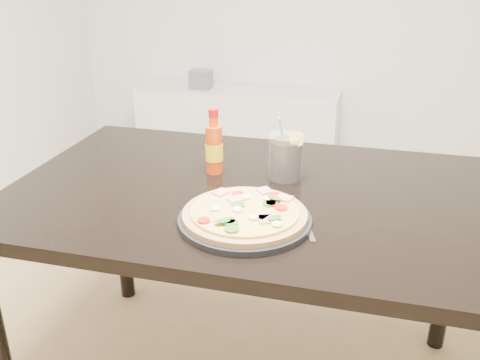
% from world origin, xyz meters
% --- Properties ---
extents(dining_table, '(1.40, 0.90, 0.75)m').
position_xyz_m(dining_table, '(-0.19, -0.05, 0.67)').
color(dining_table, black).
rests_on(dining_table, ground).
extents(plate, '(0.34, 0.34, 0.02)m').
position_xyz_m(plate, '(-0.16, -0.26, 0.76)').
color(plate, black).
rests_on(plate, dining_table).
extents(pizza, '(0.32, 0.32, 0.03)m').
position_xyz_m(pizza, '(-0.16, -0.25, 0.78)').
color(pizza, tan).
rests_on(pizza, plate).
extents(hot_sauce_bottle, '(0.07, 0.07, 0.20)m').
position_xyz_m(hot_sauce_bottle, '(-0.33, 0.05, 0.83)').
color(hot_sauce_bottle, '#DD420D').
rests_on(hot_sauce_bottle, dining_table).
extents(cola_cup, '(0.11, 0.10, 0.19)m').
position_xyz_m(cola_cup, '(-0.11, 0.06, 0.81)').
color(cola_cup, black).
rests_on(cola_cup, dining_table).
extents(fork, '(0.08, 0.18, 0.00)m').
position_xyz_m(fork, '(-0.01, -0.22, 0.75)').
color(fork, silver).
rests_on(fork, dining_table).
extents(media_console, '(1.40, 0.34, 0.50)m').
position_xyz_m(media_console, '(-0.80, 2.07, 0.25)').
color(media_console, white).
rests_on(media_console, ground).
extents(cd_stack, '(0.14, 0.12, 0.13)m').
position_xyz_m(cd_stack, '(-1.05, 2.05, 0.56)').
color(cd_stack, slate).
rests_on(cd_stack, media_console).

